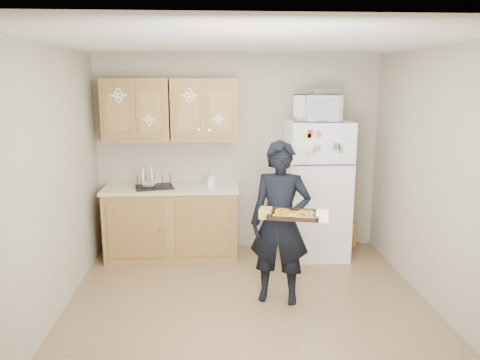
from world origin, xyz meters
name	(u,v)px	position (x,y,z in m)	size (l,w,h in m)	color
floor	(249,309)	(0.00, 0.00, 0.00)	(3.60, 3.60, 0.00)	brown
ceiling	(251,42)	(0.00, 0.00, 2.50)	(3.60, 3.60, 0.00)	white
wall_back	(238,154)	(0.00, 1.80, 1.25)	(3.60, 0.04, 2.50)	#AAA08A
wall_front	(278,255)	(0.00, -1.80, 1.25)	(3.60, 0.04, 2.50)	#AAA08A
wall_left	(49,186)	(-1.80, 0.00, 1.25)	(0.04, 3.60, 2.50)	#AAA08A
wall_right	(441,181)	(1.80, 0.00, 1.25)	(0.04, 3.60, 2.50)	#AAA08A
refrigerator	(316,189)	(0.95, 1.43, 0.85)	(0.75, 0.70, 1.70)	white
base_cabinet	(172,223)	(-0.85, 1.48, 0.43)	(1.60, 0.60, 0.86)	olive
countertop	(171,188)	(-0.85, 1.48, 0.88)	(1.64, 0.64, 0.04)	beige
upper_cab_left	(136,110)	(-1.25, 1.61, 1.83)	(0.80, 0.33, 0.75)	olive
upper_cab_right	(204,110)	(-0.43, 1.61, 1.83)	(0.80, 0.33, 0.75)	olive
cereal_box	(349,235)	(1.47, 1.67, 0.16)	(0.20, 0.07, 0.32)	#EDAD53
person	(280,223)	(0.32, 0.19, 0.81)	(0.59, 0.39, 1.62)	black
baking_tray	(294,215)	(0.39, -0.10, 0.97)	(0.46, 0.33, 0.04)	black
pizza_front_left	(281,215)	(0.27, -0.15, 0.99)	(0.15, 0.15, 0.02)	orange
pizza_front_right	(305,217)	(0.48, -0.20, 0.99)	(0.15, 0.15, 0.02)	orange
pizza_back_left	(283,211)	(0.31, 0.00, 0.99)	(0.15, 0.15, 0.02)	orange
pizza_back_right	(306,212)	(0.52, -0.06, 0.99)	(0.15, 0.15, 0.02)	orange
pizza_center	(294,214)	(0.39, -0.10, 0.99)	(0.15, 0.15, 0.02)	orange
microwave	(317,108)	(0.91, 1.38, 1.86)	(0.57, 0.38, 0.31)	white
foil_pan	(323,92)	(0.99, 1.41, 2.05)	(0.32, 0.22, 0.07)	#A9A9AF
dish_rack	(154,181)	(-1.05, 1.43, 0.99)	(0.44, 0.33, 0.18)	black
bowl	(149,184)	(-1.11, 1.43, 0.95)	(0.20, 0.20, 0.05)	white
soap_bottle	(212,180)	(-0.35, 1.38, 1.00)	(0.09, 0.09, 0.20)	white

